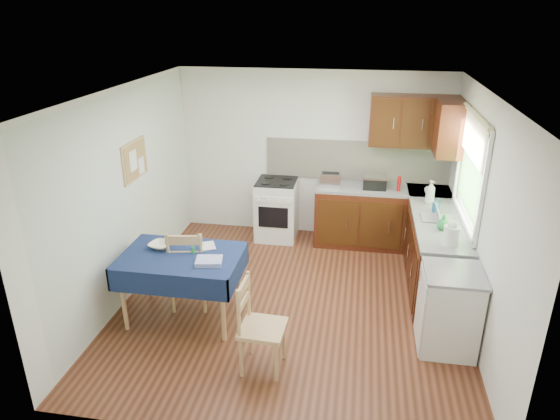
% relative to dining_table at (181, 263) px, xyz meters
% --- Properties ---
extents(floor, '(4.20, 4.20, 0.00)m').
position_rel_dining_table_xyz_m(floor, '(1.17, 0.49, -0.69)').
color(floor, '#462212').
rests_on(floor, ground).
extents(ceiling, '(4.00, 4.20, 0.02)m').
position_rel_dining_table_xyz_m(ceiling, '(1.17, 0.49, 1.81)').
color(ceiling, white).
rests_on(ceiling, wall_back).
extents(wall_back, '(4.00, 0.02, 2.50)m').
position_rel_dining_table_xyz_m(wall_back, '(1.17, 2.59, 0.56)').
color(wall_back, silver).
rests_on(wall_back, ground).
extents(wall_front, '(4.00, 0.02, 2.50)m').
position_rel_dining_table_xyz_m(wall_front, '(1.17, -1.61, 0.56)').
color(wall_front, silver).
rests_on(wall_front, ground).
extents(wall_left, '(0.02, 4.20, 2.50)m').
position_rel_dining_table_xyz_m(wall_left, '(-0.83, 0.49, 0.56)').
color(wall_left, silver).
rests_on(wall_left, ground).
extents(wall_right, '(0.02, 4.20, 2.50)m').
position_rel_dining_table_xyz_m(wall_right, '(3.17, 0.49, 0.56)').
color(wall_right, silver).
rests_on(wall_right, ground).
extents(base_cabinets, '(1.90, 2.30, 0.86)m').
position_rel_dining_table_xyz_m(base_cabinets, '(2.52, 1.75, -0.26)').
color(base_cabinets, '#351009').
rests_on(base_cabinets, ground).
extents(worktop_back, '(1.90, 0.60, 0.04)m').
position_rel_dining_table_xyz_m(worktop_back, '(2.22, 2.29, 0.19)').
color(worktop_back, gray).
rests_on(worktop_back, base_cabinets).
extents(worktop_right, '(0.60, 1.70, 0.04)m').
position_rel_dining_table_xyz_m(worktop_right, '(2.87, 1.14, 0.19)').
color(worktop_right, gray).
rests_on(worktop_right, base_cabinets).
extents(worktop_corner, '(0.60, 0.60, 0.04)m').
position_rel_dining_table_xyz_m(worktop_corner, '(2.87, 2.29, 0.19)').
color(worktop_corner, gray).
rests_on(worktop_corner, base_cabinets).
extents(splashback, '(2.70, 0.02, 0.60)m').
position_rel_dining_table_xyz_m(splashback, '(1.82, 2.57, 0.51)').
color(splashback, '#F1E6CD').
rests_on(splashback, wall_back).
extents(upper_cabinets, '(1.20, 0.85, 0.70)m').
position_rel_dining_table_xyz_m(upper_cabinets, '(2.69, 2.29, 1.16)').
color(upper_cabinets, '#351009').
rests_on(upper_cabinets, wall_back).
extents(stove, '(0.60, 0.61, 0.92)m').
position_rel_dining_table_xyz_m(stove, '(0.67, 2.29, -0.23)').
color(stove, white).
rests_on(stove, ground).
extents(window, '(0.04, 1.48, 1.26)m').
position_rel_dining_table_xyz_m(window, '(3.14, 1.19, 0.96)').
color(window, '#2D5322').
rests_on(window, wall_right).
extents(fridge, '(0.58, 0.60, 0.89)m').
position_rel_dining_table_xyz_m(fridge, '(2.87, -0.06, -0.25)').
color(fridge, white).
rests_on(fridge, ground).
extents(corkboard, '(0.04, 0.62, 0.47)m').
position_rel_dining_table_xyz_m(corkboard, '(-0.80, 0.79, 0.91)').
color(corkboard, tan).
rests_on(corkboard, wall_left).
extents(dining_table, '(1.31, 0.89, 0.79)m').
position_rel_dining_table_xyz_m(dining_table, '(0.00, 0.00, 0.00)').
color(dining_table, '#0F183E').
rests_on(dining_table, ground).
extents(chair_far, '(0.52, 0.52, 1.01)m').
position_rel_dining_table_xyz_m(chair_far, '(-0.01, 0.22, -0.15)').
color(chair_far, tan).
rests_on(chair_far, ground).
extents(chair_near, '(0.44, 0.44, 0.96)m').
position_rel_dining_table_xyz_m(chair_near, '(1.00, -0.70, -0.18)').
color(chair_near, tan).
rests_on(chair_near, ground).
extents(toaster, '(0.29, 0.18, 0.22)m').
position_rel_dining_table_xyz_m(toaster, '(1.47, 2.23, 0.31)').
color(toaster, silver).
rests_on(toaster, worktop_back).
extents(sandwich_press, '(0.32, 0.28, 0.19)m').
position_rel_dining_table_xyz_m(sandwich_press, '(2.10, 2.26, 0.30)').
color(sandwich_press, black).
rests_on(sandwich_press, worktop_back).
extents(sauce_bottle, '(0.05, 0.05, 0.22)m').
position_rel_dining_table_xyz_m(sauce_bottle, '(2.43, 2.18, 0.32)').
color(sauce_bottle, '#B50E11').
rests_on(sauce_bottle, worktop_back).
extents(yellow_packet, '(0.13, 0.09, 0.16)m').
position_rel_dining_table_xyz_m(yellow_packet, '(2.07, 2.40, 0.29)').
color(yellow_packet, yellow).
rests_on(yellow_packet, worktop_back).
extents(dish_rack, '(0.37, 0.28, 0.18)m').
position_rel_dining_table_xyz_m(dish_rack, '(2.84, 1.23, 0.23)').
color(dish_rack, gray).
rests_on(dish_rack, worktop_right).
extents(kettle, '(0.17, 0.17, 0.29)m').
position_rel_dining_table_xyz_m(kettle, '(2.90, 0.54, 0.34)').
color(kettle, white).
rests_on(kettle, worktop_right).
extents(cup, '(0.14, 0.14, 0.09)m').
position_rel_dining_table_xyz_m(cup, '(2.84, 2.14, 0.26)').
color(cup, silver).
rests_on(cup, worktop_back).
extents(soap_bottle_a, '(0.17, 0.17, 0.32)m').
position_rel_dining_table_xyz_m(soap_bottle_a, '(2.81, 1.77, 0.37)').
color(soap_bottle_a, white).
rests_on(soap_bottle_a, worktop_right).
extents(soap_bottle_b, '(0.09, 0.09, 0.18)m').
position_rel_dining_table_xyz_m(soap_bottle_b, '(2.86, 1.48, 0.30)').
color(soap_bottle_b, '#1B649D').
rests_on(soap_bottle_b, worktop_right).
extents(soap_bottle_c, '(0.16, 0.16, 0.18)m').
position_rel_dining_table_xyz_m(soap_bottle_c, '(2.87, 0.93, 0.30)').
color(soap_bottle_c, '#23813C').
rests_on(soap_bottle_c, worktop_right).
extents(plate_bowl, '(0.29, 0.29, 0.06)m').
position_rel_dining_table_xyz_m(plate_bowl, '(-0.28, 0.13, 0.14)').
color(plate_bowl, beige).
rests_on(plate_bowl, dining_table).
extents(book, '(0.24, 0.27, 0.02)m').
position_rel_dining_table_xyz_m(book, '(0.16, 0.21, 0.11)').
color(book, white).
rests_on(book, dining_table).
extents(spice_jar, '(0.04, 0.04, 0.08)m').
position_rel_dining_table_xyz_m(spice_jar, '(0.12, 0.06, 0.14)').
color(spice_jar, '#268E3A').
rests_on(spice_jar, dining_table).
extents(tea_towel, '(0.31, 0.26, 0.05)m').
position_rel_dining_table_xyz_m(tea_towel, '(0.36, -0.13, 0.13)').
color(tea_towel, '#2A419B').
rests_on(tea_towel, dining_table).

